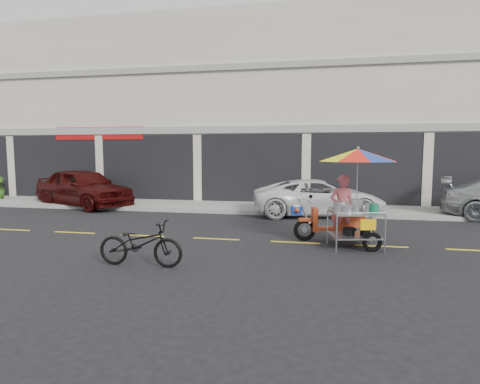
% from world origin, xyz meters
% --- Properties ---
extents(ground, '(90.00, 90.00, 0.00)m').
position_xyz_m(ground, '(0.00, 0.00, 0.00)').
color(ground, black).
extents(sidewalk, '(45.00, 3.00, 0.15)m').
position_xyz_m(sidewalk, '(0.00, 5.50, 0.07)').
color(sidewalk, gray).
rests_on(sidewalk, ground).
extents(shophouse_block, '(36.00, 8.11, 10.40)m').
position_xyz_m(shophouse_block, '(2.82, 10.59, 4.24)').
color(shophouse_block, beige).
rests_on(shophouse_block, ground).
extents(centerline, '(42.00, 0.10, 0.01)m').
position_xyz_m(centerline, '(0.00, 0.00, 0.00)').
color(centerline, gold).
rests_on(centerline, ground).
extents(maroon_sedan, '(4.90, 3.47, 1.55)m').
position_xyz_m(maroon_sedan, '(-8.71, 4.70, 0.78)').
color(maroon_sedan, '#320605').
rests_on(maroon_sedan, ground).
extents(white_pickup, '(4.81, 2.92, 1.25)m').
position_xyz_m(white_pickup, '(0.51, 4.38, 0.62)').
color(white_pickup, silver).
rests_on(white_pickup, ground).
extents(near_bicycle, '(1.70, 0.62, 0.89)m').
position_xyz_m(near_bicycle, '(-2.81, -2.62, 0.44)').
color(near_bicycle, black).
rests_on(near_bicycle, ground).
extents(food_vendor_rig, '(2.60, 2.12, 2.34)m').
position_xyz_m(food_vendor_rig, '(1.27, 0.02, 1.47)').
color(food_vendor_rig, black).
rests_on(food_vendor_rig, ground).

